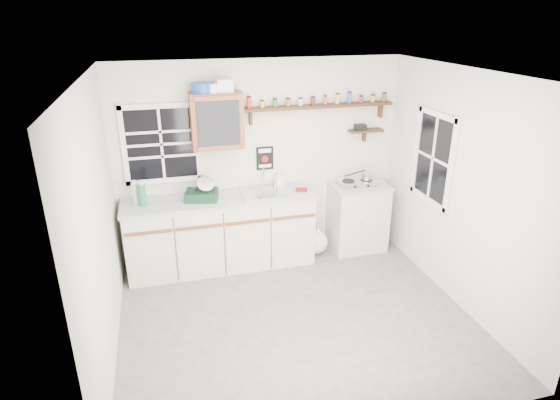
{
  "coord_description": "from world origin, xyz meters",
  "views": [
    {
      "loc": [
        -1.21,
        -3.95,
        3.0
      ],
      "look_at": [
        -0.03,
        0.55,
        1.12
      ],
      "focal_mm": 30.0,
      "sensor_mm": 36.0,
      "label": 1
    }
  ],
  "objects_px": {
    "right_cabinet": "(357,216)",
    "main_cabinet": "(221,232)",
    "spice_shelf": "(319,105)",
    "dish_rack": "(203,192)",
    "hotplate": "(357,183)",
    "upper_cabinet": "(217,121)"
  },
  "relations": [
    {
      "from": "spice_shelf",
      "to": "dish_rack",
      "type": "relative_size",
      "value": 4.43
    },
    {
      "from": "main_cabinet",
      "to": "right_cabinet",
      "type": "height_order",
      "value": "main_cabinet"
    },
    {
      "from": "spice_shelf",
      "to": "dish_rack",
      "type": "height_order",
      "value": "spice_shelf"
    },
    {
      "from": "right_cabinet",
      "to": "spice_shelf",
      "type": "distance_m",
      "value": 1.58
    },
    {
      "from": "main_cabinet",
      "to": "dish_rack",
      "type": "height_order",
      "value": "dish_rack"
    },
    {
      "from": "right_cabinet",
      "to": "dish_rack",
      "type": "xyz_separation_m",
      "value": [
        -2.03,
        -0.04,
        0.55
      ]
    },
    {
      "from": "upper_cabinet",
      "to": "right_cabinet",
      "type": "bearing_deg",
      "value": -3.76
    },
    {
      "from": "upper_cabinet",
      "to": "dish_rack",
      "type": "height_order",
      "value": "upper_cabinet"
    },
    {
      "from": "main_cabinet",
      "to": "spice_shelf",
      "type": "height_order",
      "value": "spice_shelf"
    },
    {
      "from": "main_cabinet",
      "to": "spice_shelf",
      "type": "xyz_separation_m",
      "value": [
        1.31,
        0.21,
        1.47
      ]
    },
    {
      "from": "right_cabinet",
      "to": "main_cabinet",
      "type": "bearing_deg",
      "value": -179.21
    },
    {
      "from": "hotplate",
      "to": "right_cabinet",
      "type": "bearing_deg",
      "value": 29.23
    },
    {
      "from": "spice_shelf",
      "to": "upper_cabinet",
      "type": "bearing_deg",
      "value": -176.9
    },
    {
      "from": "upper_cabinet",
      "to": "dish_rack",
      "type": "relative_size",
      "value": 1.51
    },
    {
      "from": "spice_shelf",
      "to": "hotplate",
      "type": "xyz_separation_m",
      "value": [
        0.49,
        -0.21,
        -0.99
      ]
    },
    {
      "from": "upper_cabinet",
      "to": "hotplate",
      "type": "relative_size",
      "value": 1.26
    },
    {
      "from": "dish_rack",
      "to": "hotplate",
      "type": "relative_size",
      "value": 0.84
    },
    {
      "from": "right_cabinet",
      "to": "upper_cabinet",
      "type": "relative_size",
      "value": 1.4
    },
    {
      "from": "spice_shelf",
      "to": "dish_rack",
      "type": "xyz_separation_m",
      "value": [
        -1.5,
        -0.23,
        -0.92
      ]
    },
    {
      "from": "right_cabinet",
      "to": "spice_shelf",
      "type": "xyz_separation_m",
      "value": [
        -0.52,
        0.19,
        1.47
      ]
    },
    {
      "from": "spice_shelf",
      "to": "right_cabinet",
      "type": "bearing_deg",
      "value": -19.68
    },
    {
      "from": "right_cabinet",
      "to": "hotplate",
      "type": "height_order",
      "value": "hotplate"
    }
  ]
}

